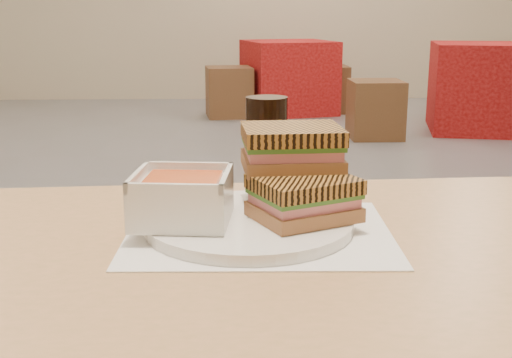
{
  "coord_description": "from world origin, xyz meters",
  "views": [
    {
      "loc": [
        -0.02,
        -2.8,
        1.03
      ],
      "look_at": [
        0.01,
        -2.0,
        0.82
      ],
      "focal_mm": 46.32,
      "sensor_mm": 36.0,
      "label": 1
    }
  ],
  "objects_px": {
    "bg_chair_2r": "(327,89)",
    "bg_table_1": "(482,87)",
    "plate": "(249,223)",
    "bg_chair_1l": "(375,109)",
    "bg_chair_2l": "(229,92)",
    "panini_lower": "(304,198)",
    "soup_bowl": "(182,199)",
    "bg_table_2": "(289,77)",
    "cola_glass": "(267,141)",
    "main_table": "(366,347)"
  },
  "relations": [
    {
      "from": "main_table",
      "to": "bg_table_1",
      "type": "xyz_separation_m",
      "value": [
        1.99,
        4.91,
        -0.26
      ]
    },
    {
      "from": "bg_table_1",
      "to": "bg_table_2",
      "type": "bearing_deg",
      "value": 145.21
    },
    {
      "from": "bg_chair_2r",
      "to": "bg_table_1",
      "type": "bearing_deg",
      "value": -43.58
    },
    {
      "from": "bg_chair_1l",
      "to": "panini_lower",
      "type": "bearing_deg",
      "value": -103.39
    },
    {
      "from": "soup_bowl",
      "to": "bg_table_1",
      "type": "relative_size",
      "value": 0.13
    },
    {
      "from": "panini_lower",
      "to": "main_table",
      "type": "bearing_deg",
      "value": -55.11
    },
    {
      "from": "main_table",
      "to": "bg_chair_2r",
      "type": "relative_size",
      "value": 2.63
    },
    {
      "from": "panini_lower",
      "to": "bg_chair_2l",
      "type": "distance_m",
      "value": 5.7
    },
    {
      "from": "soup_bowl",
      "to": "bg_table_2",
      "type": "height_order",
      "value": "soup_bowl"
    },
    {
      "from": "bg_table_2",
      "to": "bg_chair_2l",
      "type": "xyz_separation_m",
      "value": [
        -0.6,
        -0.24,
        -0.12
      ]
    },
    {
      "from": "soup_bowl",
      "to": "bg_table_2",
      "type": "xyz_separation_m",
      "value": [
        0.63,
        5.92,
        -0.43
      ]
    },
    {
      "from": "cola_glass",
      "to": "bg_chair_1l",
      "type": "height_order",
      "value": "cola_glass"
    },
    {
      "from": "panini_lower",
      "to": "bg_table_1",
      "type": "distance_m",
      "value": 5.26
    },
    {
      "from": "plate",
      "to": "bg_table_2",
      "type": "xyz_separation_m",
      "value": [
        0.55,
        5.91,
        -0.4
      ]
    },
    {
      "from": "bg_table_1",
      "to": "bg_chair_2r",
      "type": "bearing_deg",
      "value": 136.42
    },
    {
      "from": "panini_lower",
      "to": "bg_table_1",
      "type": "bearing_deg",
      "value": 66.84
    },
    {
      "from": "panini_lower",
      "to": "bg_chair_1l",
      "type": "relative_size",
      "value": 0.33
    },
    {
      "from": "bg_table_1",
      "to": "bg_chair_1l",
      "type": "bearing_deg",
      "value": -163.3
    },
    {
      "from": "bg_chair_2l",
      "to": "panini_lower",
      "type": "bearing_deg",
      "value": -88.75
    },
    {
      "from": "bg_table_2",
      "to": "bg_chair_2r",
      "type": "relative_size",
      "value": 2.11
    },
    {
      "from": "bg_chair_2l",
      "to": "bg_chair_2r",
      "type": "relative_size",
      "value": 1.03
    },
    {
      "from": "soup_bowl",
      "to": "bg_chair_2l",
      "type": "height_order",
      "value": "soup_bowl"
    },
    {
      "from": "bg_table_2",
      "to": "bg_chair_2l",
      "type": "bearing_deg",
      "value": -157.99
    },
    {
      "from": "bg_table_1",
      "to": "bg_table_2",
      "type": "xyz_separation_m",
      "value": [
        -1.58,
        1.1,
        -0.01
      ]
    },
    {
      "from": "plate",
      "to": "panini_lower",
      "type": "xyz_separation_m",
      "value": [
        0.07,
        -0.01,
        0.04
      ]
    },
    {
      "from": "bg_table_2",
      "to": "bg_chair_2r",
      "type": "xyz_separation_m",
      "value": [
        0.4,
        0.03,
        -0.13
      ]
    },
    {
      "from": "main_table",
      "to": "cola_glass",
      "type": "relative_size",
      "value": 8.68
    },
    {
      "from": "main_table",
      "to": "plate",
      "type": "xyz_separation_m",
      "value": [
        -0.14,
        0.1,
        0.12
      ]
    },
    {
      "from": "plate",
      "to": "bg_chair_1l",
      "type": "bearing_deg",
      "value": 75.76
    },
    {
      "from": "plate",
      "to": "bg_chair_2l",
      "type": "bearing_deg",
      "value": 90.55
    },
    {
      "from": "panini_lower",
      "to": "bg_table_2",
      "type": "height_order",
      "value": "panini_lower"
    },
    {
      "from": "plate",
      "to": "bg_table_1",
      "type": "distance_m",
      "value": 5.28
    },
    {
      "from": "cola_glass",
      "to": "soup_bowl",
      "type": "bearing_deg",
      "value": -116.3
    },
    {
      "from": "main_table",
      "to": "bg_table_2",
      "type": "bearing_deg",
      "value": 86.08
    },
    {
      "from": "plate",
      "to": "panini_lower",
      "type": "height_order",
      "value": "panini_lower"
    },
    {
      "from": "plate",
      "to": "bg_chair_2l",
      "type": "height_order",
      "value": "plate"
    },
    {
      "from": "soup_bowl",
      "to": "cola_glass",
      "type": "distance_m",
      "value": 0.27
    },
    {
      "from": "plate",
      "to": "bg_table_2",
      "type": "height_order",
      "value": "plate"
    },
    {
      "from": "soup_bowl",
      "to": "bg_table_1",
      "type": "xyz_separation_m",
      "value": [
        2.22,
        4.82,
        -0.42
      ]
    },
    {
      "from": "main_table",
      "to": "bg_chair_1l",
      "type": "bearing_deg",
      "value": 77.68
    },
    {
      "from": "soup_bowl",
      "to": "cola_glass",
      "type": "height_order",
      "value": "cola_glass"
    },
    {
      "from": "soup_bowl",
      "to": "bg_chair_1l",
      "type": "relative_size",
      "value": 0.28
    },
    {
      "from": "bg_table_1",
      "to": "bg_chair_2l",
      "type": "xyz_separation_m",
      "value": [
        -2.19,
        0.86,
        -0.13
      ]
    },
    {
      "from": "soup_bowl",
      "to": "panini_lower",
      "type": "distance_m",
      "value": 0.15
    },
    {
      "from": "soup_bowl",
      "to": "bg_chair_2r",
      "type": "xyz_separation_m",
      "value": [
        1.03,
        5.95,
        -0.56
      ]
    },
    {
      "from": "panini_lower",
      "to": "bg_chair_2r",
      "type": "bearing_deg",
      "value": 81.63
    },
    {
      "from": "cola_glass",
      "to": "bg_table_1",
      "type": "xyz_separation_m",
      "value": [
        2.1,
        4.58,
        -0.45
      ]
    },
    {
      "from": "bg_table_2",
      "to": "bg_table_1",
      "type": "bearing_deg",
      "value": -34.79
    },
    {
      "from": "main_table",
      "to": "cola_glass",
      "type": "bearing_deg",
      "value": 107.25
    },
    {
      "from": "panini_lower",
      "to": "cola_glass",
      "type": "relative_size",
      "value": 1.07
    }
  ]
}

